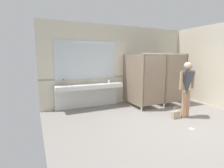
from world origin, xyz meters
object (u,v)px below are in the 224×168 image
Objects in this scene: person_standing at (187,83)px; paper_cup at (109,82)px; handbag at (176,114)px; soap_dispenser at (64,82)px.

paper_cup is (-1.62, 1.97, -0.12)m from person_standing.
paper_cup reaches higher than handbag.
paper_cup is at bearing -8.79° from soap_dispenser.
soap_dispenser is 1.56m from paper_cup.
paper_cup is at bearing 123.77° from handbag.
person_standing is 4.63× the size of handbag.
person_standing is 0.98m from handbag.
soap_dispenser is (-2.84, 2.17, 0.83)m from handbag.
soap_dispenser is 1.89× the size of paper_cup.
paper_cup is (1.54, -0.24, -0.03)m from soap_dispenser.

